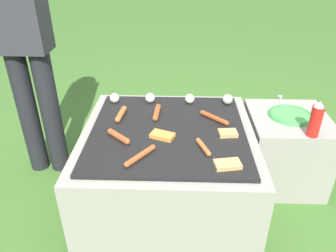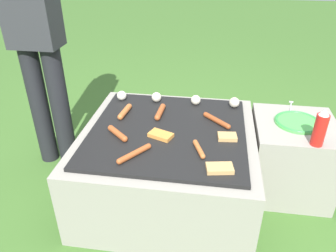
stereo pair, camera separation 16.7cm
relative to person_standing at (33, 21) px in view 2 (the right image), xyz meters
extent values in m
plane|color=#3D6628|center=(0.76, -0.23, -0.89)|extent=(14.00, 14.00, 0.00)
cube|color=gray|center=(0.76, -0.23, -0.69)|extent=(0.89, 0.89, 0.41)
cube|color=black|center=(0.76, -0.23, -0.48)|extent=(0.79, 0.79, 0.02)
cube|color=gray|center=(1.44, -0.07, -0.68)|extent=(0.43, 0.45, 0.43)
cylinder|color=black|center=(-0.07, 0.00, -0.51)|extent=(0.11, 0.11, 0.76)
cylinder|color=black|center=(0.07, 0.00, -0.51)|extent=(0.11, 0.11, 0.76)
cylinder|color=#B7602D|center=(0.93, -0.40, -0.46)|extent=(0.06, 0.12, 0.02)
sphere|color=#B7602D|center=(0.96, -0.46, -0.46)|extent=(0.02, 0.02, 0.02)
sphere|color=#B7602D|center=(0.91, -0.34, -0.46)|extent=(0.02, 0.02, 0.02)
cylinder|color=#A34C23|center=(0.70, -0.07, -0.45)|extent=(0.04, 0.14, 0.03)
sphere|color=#A34C23|center=(0.69, -0.14, -0.45)|extent=(0.03, 0.03, 0.03)
sphere|color=#A34C23|center=(0.70, 0.00, -0.45)|extent=(0.03, 0.03, 0.03)
cylinder|color=#93421E|center=(1.01, -0.12, -0.45)|extent=(0.14, 0.14, 0.03)
sphere|color=#93421E|center=(1.07, -0.18, -0.45)|extent=(0.03, 0.03, 0.03)
sphere|color=#93421E|center=(0.95, -0.06, -0.45)|extent=(0.03, 0.03, 0.03)
cylinder|color=#B7602D|center=(0.50, -0.10, -0.45)|extent=(0.05, 0.14, 0.03)
sphere|color=#B7602D|center=(0.51, -0.03, -0.45)|extent=(0.03, 0.03, 0.03)
sphere|color=#B7602D|center=(0.49, -0.16, -0.45)|extent=(0.03, 0.03, 0.03)
cylinder|color=#A34C23|center=(0.65, -0.48, -0.45)|extent=(0.12, 0.15, 0.03)
sphere|color=#A34C23|center=(0.60, -0.55, -0.45)|extent=(0.03, 0.03, 0.03)
sphere|color=#A34C23|center=(0.70, -0.41, -0.45)|extent=(0.03, 0.03, 0.03)
cylinder|color=#A34C23|center=(0.53, -0.33, -0.45)|extent=(0.12, 0.11, 0.03)
sphere|color=#A34C23|center=(0.48, -0.28, -0.45)|extent=(0.03, 0.03, 0.03)
sphere|color=#A34C23|center=(0.58, -0.37, -0.45)|extent=(0.03, 0.03, 0.03)
cube|color=#D18438|center=(0.74, -0.30, -0.46)|extent=(0.13, 0.11, 0.02)
cube|color=tan|center=(1.03, -0.53, -0.46)|extent=(0.12, 0.09, 0.02)
cube|color=tan|center=(1.06, -0.27, -0.46)|extent=(0.10, 0.08, 0.02)
sphere|color=silver|center=(0.44, 0.08, -0.44)|extent=(0.06, 0.06, 0.06)
sphere|color=beige|center=(0.65, 0.09, -0.44)|extent=(0.06, 0.06, 0.06)
sphere|color=beige|center=(0.88, 0.08, -0.44)|extent=(0.06, 0.06, 0.06)
sphere|color=beige|center=(1.10, 0.08, -0.44)|extent=(0.06, 0.06, 0.06)
cylinder|color=#4CB24C|center=(1.44, -0.06, -0.46)|extent=(0.24, 0.24, 0.01)
torus|color=#338C3F|center=(1.44, -0.06, -0.46)|extent=(0.23, 0.23, 0.01)
cylinder|color=red|center=(1.48, -0.26, -0.39)|extent=(0.06, 0.06, 0.16)
cone|color=white|center=(1.48, -0.26, -0.29)|extent=(0.05, 0.05, 0.03)
cylinder|color=silver|center=(1.42, 0.09, -0.46)|extent=(0.05, 0.21, 0.01)
cube|color=silver|center=(1.45, 0.19, -0.46)|extent=(0.03, 0.01, 0.01)
camera|label=1|loc=(0.81, -1.67, 0.39)|focal=35.00mm
camera|label=2|loc=(0.98, -1.66, 0.39)|focal=35.00mm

